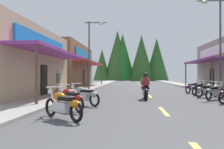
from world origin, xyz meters
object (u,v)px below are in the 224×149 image
object	(u,v)px
motorcycle_parked_right_3	(215,91)
motorcycle_parked_right_6	(193,87)
motorcycle_parked_right_4	(207,90)
motorcycle_parked_left_2	(84,95)
streetlamp_left	(92,46)
rider_cruising_trailing	(145,88)
motorcycle_parked_right_5	(199,88)
streetlamp_right	(216,34)
motorcycle_parked_left_1	(70,98)
rider_cruising_lead	(145,88)
motorcycle_parked_left_0	(63,104)
pedestrian_waiting	(58,81)

from	to	relation	value
motorcycle_parked_right_3	motorcycle_parked_right_6	distance (m)	5.03
motorcycle_parked_right_4	motorcycle_parked_left_2	world-z (taller)	same
motorcycle_parked_right_3	streetlamp_left	bearing A→B (deg)	91.75
motorcycle_parked_right_4	rider_cruising_trailing	world-z (taller)	rider_cruising_trailing
streetlamp_left	motorcycle_parked_right_5	world-z (taller)	streetlamp_left
streetlamp_right	motorcycle_parked_right_6	bearing A→B (deg)	130.81
streetlamp_right	rider_cruising_trailing	bearing A→B (deg)	-146.46
motorcycle_parked_left_1	rider_cruising_lead	size ratio (longest dim) A/B	0.77
streetlamp_left	motorcycle_parked_right_6	world-z (taller)	streetlamp_left
motorcycle_parked_left_0	motorcycle_parked_left_1	size ratio (longest dim) A/B	1.01
streetlamp_right	motorcycle_parked_left_2	size ratio (longest dim) A/B	3.91
motorcycle_parked_left_2	rider_cruising_trailing	world-z (taller)	rider_cruising_trailing
motorcycle_parked_right_6	motorcycle_parked_left_1	distance (m)	12.34
streetlamp_left	motorcycle_parked_left_2	size ratio (longest dim) A/B	3.63
streetlamp_left	rider_cruising_trailing	xyz separation A→B (m)	(4.43, -7.87, -3.50)
motorcycle_parked_left_2	pedestrian_waiting	world-z (taller)	pedestrian_waiting
streetlamp_right	rider_cruising_lead	world-z (taller)	streetlamp_right
streetlamp_left	motorcycle_parked_left_1	xyz separation A→B (m)	(1.16, -12.80, -3.67)
rider_cruising_lead	pedestrian_waiting	size ratio (longest dim) A/B	1.21
streetlamp_right	rider_cruising_lead	size ratio (longest dim) A/B	3.23
motorcycle_parked_right_3	motorcycle_parked_left_2	xyz separation A→B (m)	(-7.06, -3.21, 0.00)
motorcycle_parked_right_5	pedestrian_waiting	bearing A→B (deg)	143.21
motorcycle_parked_left_1	rider_cruising_lead	bearing A→B (deg)	-77.11
motorcycle_parked_left_2	rider_cruising_trailing	distance (m)	4.46
motorcycle_parked_right_3	motorcycle_parked_left_0	world-z (taller)	same
motorcycle_parked_right_4	motorcycle_parked_left_0	world-z (taller)	same
streetlamp_left	motorcycle_parked_right_6	bearing A→B (deg)	-18.71
motorcycle_parked_left_1	pedestrian_waiting	size ratio (longest dim) A/B	0.93
streetlamp_right	motorcycle_parked_left_1	size ratio (longest dim) A/B	4.21
rider_cruising_trailing	pedestrian_waiting	xyz separation A→B (m)	(-5.61, 1.08, 0.38)
streetlamp_left	rider_cruising_lead	xyz separation A→B (m)	(4.45, -8.02, -3.50)
rider_cruising_lead	rider_cruising_trailing	size ratio (longest dim) A/B	1.00
motorcycle_parked_left_0	motorcycle_parked_left_2	bearing A→B (deg)	-47.64
motorcycle_parked_left_1	motorcycle_parked_right_6	bearing A→B (deg)	-79.04
motorcycle_parked_right_3	rider_cruising_lead	bearing A→B (deg)	136.49
streetlamp_left	motorcycle_parked_right_5	xyz separation A→B (m)	(8.45, -4.64, -3.67)
motorcycle_parked_right_3	rider_cruising_trailing	world-z (taller)	rider_cruising_trailing
motorcycle_parked_left_2	rider_cruising_trailing	xyz separation A→B (m)	(3.05, 3.25, 0.17)
motorcycle_parked_right_6	pedestrian_waiting	bearing A→B (deg)	158.69
motorcycle_parked_left_1	motorcycle_parked_left_2	distance (m)	1.70
streetlamp_right	streetlamp_left	bearing A→B (deg)	156.01
streetlamp_left	motorcycle_parked_left_2	distance (m)	11.78
motorcycle_parked_left_1	motorcycle_parked_left_2	world-z (taller)	same
motorcycle_parked_right_4	motorcycle_parked_right_5	xyz separation A→B (m)	(0.00, 1.82, 0.00)
streetlamp_left	motorcycle_parked_left_1	world-z (taller)	streetlamp_left
rider_cruising_trailing	pedestrian_waiting	world-z (taller)	pedestrian_waiting
motorcycle_parked_right_6	motorcycle_parked_right_4	bearing A→B (deg)	-134.02
streetlamp_left	rider_cruising_lead	bearing A→B (deg)	-60.98
motorcycle_parked_left_1	motorcycle_parked_right_5	bearing A→B (deg)	-84.38
motorcycle_parked_right_5	pedestrian_waiting	world-z (taller)	pedestrian_waiting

